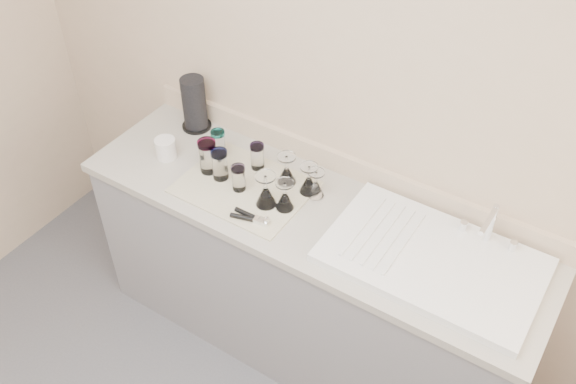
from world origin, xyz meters
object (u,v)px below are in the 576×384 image
Objects in this scene: goblet_back_right at (309,183)px; sink_unit at (433,259)px; tumbler_blue at (220,164)px; paper_towel_roll at (194,104)px; tumbler_magenta at (208,156)px; goblet_front_right at (285,199)px; tumbler_teal at (218,143)px; goblet_extra at (316,187)px; white_mug at (165,148)px; goblet_back_left at (287,173)px; goblet_front_left at (266,194)px; tumbler_lavender at (239,178)px; tumbler_purple at (257,156)px; can_opener at (251,218)px.

sink_unit is at bearing -7.93° from goblet_back_right.
paper_towel_roll reaches higher than tumbler_blue.
tumbler_magenta is 1.17× the size of goblet_front_right.
tumbler_teal reaches higher than goblet_extra.
tumbler_magenta is (0.03, -0.12, 0.02)m from tumbler_teal.
goblet_back_left is at bearing 13.90° from white_mug.
goblet_back_right is 0.20m from goblet_front_left.
tumbler_teal is at bearing -179.34° from goblet_back_right.
tumbler_lavender is at bearing -153.96° from goblet_extra.
can_opener is at bearing -60.18° from tumbler_purple.
tumbler_magenta is at bearing -42.15° from paper_towel_roll.
goblet_back_right is (0.37, 0.13, -0.03)m from tumbler_blue.
goblet_front_right reaches higher than white_mug.
goblet_front_left is (0.17, -0.18, -0.01)m from tumbler_purple.
goblet_back_left is 0.58m from white_mug.
tumbler_lavender is at bearing 173.76° from goblet_front_left.
sink_unit reaches higher than goblet_back_right.
paper_towel_roll is (-0.71, 0.11, 0.08)m from goblet_back_right.
tumbler_purple is 0.24m from goblet_front_left.
tumbler_blue reaches higher than goblet_back_right.
sink_unit reaches higher than tumbler_teal.
goblet_back_right is 0.04m from goblet_extra.
tumbler_blue is (0.07, -0.01, -0.01)m from tumbler_magenta.
goblet_front_left is 0.66m from paper_towel_roll.
can_opener is (0.34, -0.16, -0.07)m from tumbler_magenta.
can_opener is at bearing -29.00° from tumbler_blue.
goblet_back_right reaches higher than tumbler_teal.
tumbler_lavender is 0.83× the size of goblet_back_left.
goblet_front_right is (0.08, -0.14, -0.00)m from goblet_back_left.
tumbler_blue is at bearing 151.00° from can_opener.
goblet_back_left is at bearing 179.06° from goblet_extra.
sink_unit is 3.06× the size of paper_towel_roll.
tumbler_magenta is 1.15× the size of goblet_back_right.
sink_unit is 1.06m from tumbler_magenta.
white_mug is 0.27m from paper_towel_roll.
tumbler_blue is 0.34m from goblet_front_right.
tumbler_teal is at bearing 146.62° from tumbler_lavender.
goblet_back_left is 1.15× the size of goblet_extra.
goblet_extra is 0.78× the size of can_opener.
goblet_back_right is 0.69m from white_mug.
white_mug is (-0.57, 0.14, 0.03)m from can_opener.
tumbler_lavender is at bearing -175.88° from sink_unit.
white_mug is (-0.20, -0.14, -0.03)m from tumbler_teal.
paper_towel_roll is (-0.60, 0.39, 0.11)m from can_opener.
tumbler_teal is 1.07× the size of tumbler_lavender.
white_mug is at bearing -168.28° from goblet_back_right.
tumbler_purple is 0.47× the size of paper_towel_roll.
paper_towel_roll reaches higher than goblet_front_left.
goblet_front_left is 1.23× the size of goblet_extra.
tumbler_purple is at bearing 133.15° from goblet_front_left.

